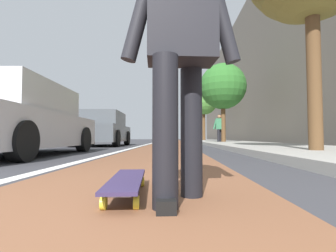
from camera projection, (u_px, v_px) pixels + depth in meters
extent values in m
plane|color=#38383D|center=(167.00, 146.00, 10.73)|extent=(80.00, 80.00, 0.00)
cube|color=brown|center=(171.00, 141.00, 24.71)|extent=(56.00, 1.99, 0.00)
cube|color=silver|center=(157.00, 142.00, 20.75)|extent=(52.00, 0.16, 0.01)
cube|color=#9E9B93|center=(215.00, 141.00, 18.63)|extent=(52.00, 3.20, 0.14)
cube|color=#6D6459|center=(241.00, 82.00, 22.79)|extent=(40.00, 1.20, 11.00)
cylinder|color=yellow|center=(120.00, 182.00, 1.87)|extent=(0.07, 0.04, 0.07)
cylinder|color=yellow|center=(142.00, 182.00, 1.88)|extent=(0.07, 0.04, 0.07)
cylinder|color=yellow|center=(104.00, 203.00, 1.27)|extent=(0.07, 0.04, 0.07)
cylinder|color=yellow|center=(136.00, 203.00, 1.28)|extent=(0.07, 0.04, 0.07)
cube|color=silver|center=(131.00, 176.00, 1.88)|extent=(0.07, 0.12, 0.02)
cube|color=silver|center=(120.00, 194.00, 1.28)|extent=(0.07, 0.12, 0.02)
cube|color=#33284C|center=(127.00, 179.00, 1.58)|extent=(0.85, 0.27, 0.02)
cylinder|color=black|center=(165.00, 131.00, 1.31)|extent=(0.14, 0.14, 0.82)
cylinder|color=black|center=(191.00, 132.00, 1.58)|extent=(0.14, 0.14, 0.82)
cube|color=black|center=(165.00, 202.00, 1.29)|extent=(0.27, 0.12, 0.07)
cube|color=black|center=(181.00, 13.00, 1.47)|extent=(0.27, 0.42, 0.60)
cylinder|color=black|center=(141.00, 12.00, 1.45)|extent=(0.11, 0.24, 0.60)
cylinder|color=black|center=(221.00, 14.00, 1.48)|extent=(0.11, 0.24, 0.60)
cube|color=#B7B7BC|center=(18.00, 130.00, 5.08)|extent=(4.41, 2.01, 0.70)
cube|color=#B7B7BC|center=(14.00, 98.00, 4.96)|extent=(2.45, 1.81, 0.60)
cube|color=#4C606B|center=(44.00, 105.00, 6.15)|extent=(0.09, 1.67, 0.51)
cylinder|color=black|center=(15.00, 140.00, 6.42)|extent=(0.64, 0.24, 0.64)
cylinder|color=black|center=(83.00, 140.00, 6.42)|extent=(0.64, 0.24, 0.64)
cylinder|color=black|center=(22.00, 141.00, 3.72)|extent=(0.64, 0.24, 0.64)
cube|color=#4C5156|center=(103.00, 134.00, 10.90)|extent=(4.16, 1.97, 0.70)
cube|color=#4C5156|center=(102.00, 119.00, 10.78)|extent=(2.31, 1.77, 0.60)
cube|color=#4C606B|center=(108.00, 121.00, 11.91)|extent=(0.09, 1.64, 0.51)
cylinder|color=black|center=(92.00, 138.00, 12.16)|extent=(0.68, 0.24, 0.68)
cylinder|color=black|center=(127.00, 138.00, 12.16)|extent=(0.68, 0.24, 0.68)
cylinder|color=black|center=(71.00, 138.00, 9.62)|extent=(0.68, 0.24, 0.68)
cylinder|color=black|center=(116.00, 138.00, 9.62)|extent=(0.68, 0.24, 0.68)
cylinder|color=#2D2D2D|center=(155.00, 122.00, 23.17)|extent=(0.12, 0.12, 3.58)
cube|color=black|center=(155.00, 100.00, 23.27)|extent=(0.24, 0.28, 0.80)
sphere|color=#360606|center=(155.00, 97.00, 23.41)|extent=(0.16, 0.16, 0.16)
sphere|color=#392907|center=(155.00, 100.00, 23.40)|extent=(0.16, 0.16, 0.16)
sphere|color=green|center=(155.00, 102.00, 23.39)|extent=(0.16, 0.16, 0.16)
cylinder|color=brown|center=(314.00, 77.00, 4.71)|extent=(0.26, 0.26, 3.09)
cylinder|color=brown|center=(223.00, 123.00, 13.49)|extent=(0.25, 0.25, 2.32)
sphere|color=#2D6B28|center=(223.00, 86.00, 13.58)|extent=(2.55, 2.55, 2.55)
cylinder|color=brown|center=(204.00, 126.00, 22.42)|extent=(0.28, 0.28, 2.86)
sphere|color=#4C8C38|center=(204.00, 101.00, 22.52)|extent=(2.60, 2.60, 2.60)
cylinder|color=black|center=(221.00, 137.00, 13.64)|extent=(0.14, 0.14, 0.82)
cylinder|color=black|center=(219.00, 137.00, 13.39)|extent=(0.14, 0.14, 0.82)
cube|color=black|center=(221.00, 143.00, 13.62)|extent=(0.26, 0.10, 0.07)
cube|color=#33724C|center=(219.00, 124.00, 13.56)|extent=(0.24, 0.40, 0.60)
cylinder|color=#33724C|center=(224.00, 124.00, 13.55)|extent=(0.09, 0.24, 0.61)
cylinder|color=#33724C|center=(215.00, 124.00, 13.56)|extent=(0.09, 0.24, 0.61)
sphere|color=#936B4C|center=(219.00, 116.00, 13.58)|extent=(0.22, 0.22, 0.22)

